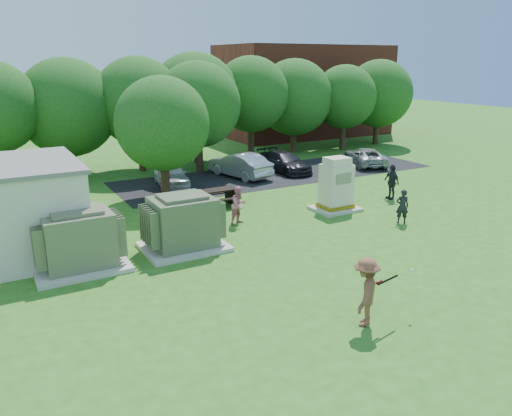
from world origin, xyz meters
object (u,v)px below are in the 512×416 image
person_walking_right (391,182)px  car_silver_b (365,157)px  person_by_generator (402,206)px  generator_cabinet (336,187)px  picnic_table (216,196)px  car_white (171,174)px  car_silver_a (240,165)px  transformer_left (79,241)px  batter (366,292)px  car_dark (284,162)px  transformer_right (183,224)px  person_at_picnic (239,205)px

person_walking_right → car_silver_b: size_ratio=0.42×
person_by_generator → generator_cabinet: bearing=-33.0°
picnic_table → car_white: size_ratio=0.52×
person_by_generator → car_silver_a: size_ratio=0.34×
transformer_left → batter: size_ratio=1.60×
batter → car_dark: (8.31, 16.95, -0.31)m
car_white → car_silver_a: 4.35m
transformer_left → car_white: transformer_left is taller
car_white → car_silver_a: bearing=11.5°
car_silver_a → generator_cabinet: bearing=81.4°
person_by_generator → car_white: size_ratio=0.38×
transformer_right → person_walking_right: 11.75m
person_by_generator → car_silver_b: bearing=-90.5°
person_walking_right → car_silver_b: (4.52, 7.08, -0.30)m
transformer_right → car_silver_b: bearing=27.6°
transformer_left → picnic_table: transformer_left is taller
transformer_left → car_silver_a: 14.54m
batter → car_silver_b: size_ratio=0.45×
batter → car_silver_a: 17.82m
person_at_picnic → car_dark: (7.27, 7.78, -0.20)m
car_white → car_silver_b: size_ratio=0.92×
picnic_table → generator_cabinet: bearing=-34.8°
car_silver_b → batter: bearing=71.0°
generator_cabinet → car_silver_a: bearing=94.8°
car_white → transformer_left: bearing=-115.7°
picnic_table → car_silver_a: size_ratio=0.45×
person_by_generator → person_walking_right: (2.38, 3.12, 0.15)m
person_walking_right → car_white: size_ratio=0.46×
person_walking_right → car_dark: 8.12m
generator_cabinet → person_walking_right: generator_cabinet is taller
generator_cabinet → car_silver_b: size_ratio=0.59×
person_walking_right → car_white: 11.82m
transformer_left → person_at_picnic: transformer_left is taller
batter → person_walking_right: (9.55, 8.93, -0.05)m
person_walking_right → car_white: bearing=-127.3°
person_walking_right → transformer_right: bearing=-78.1°
transformer_right → car_white: transformer_right is taller
transformer_right → picnic_table: 5.58m
car_silver_b → transformer_right: bearing=49.9°
generator_cabinet → batter: size_ratio=1.33×
person_at_picnic → car_white: bearing=74.2°
generator_cabinet → person_by_generator: (1.27, -2.94, -0.35)m
transformer_left → car_silver_a: transformer_left is taller
person_at_picnic → person_walking_right: size_ratio=0.93×
transformer_left → car_silver_b: transformer_left is taller
generator_cabinet → car_silver_a: 8.34m
transformer_left → generator_cabinet: (11.71, 1.20, 0.12)m
car_dark → batter: bearing=-118.8°
car_silver_a → transformer_left: bearing=27.3°
person_at_picnic → person_walking_right: person_walking_right is taller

